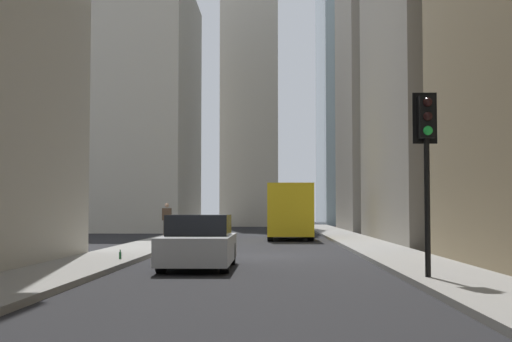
# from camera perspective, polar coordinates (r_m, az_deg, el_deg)

# --- Properties ---
(ground_plane) EXTENTS (135.00, 135.00, 0.00)m
(ground_plane) POSITION_cam_1_polar(r_m,az_deg,el_deg) (24.64, 0.03, -6.61)
(ground_plane) COLOR black
(sidewalk_right) EXTENTS (90.00, 2.20, 0.14)m
(sidewalk_right) POSITION_cam_1_polar(r_m,az_deg,el_deg) (25.14, -10.34, -6.33)
(sidewalk_right) COLOR gray
(sidewalk_right) RESTS_ON ground_plane
(sidewalk_left) EXTENTS (90.00, 2.20, 0.14)m
(sidewalk_left) POSITION_cam_1_polar(r_m,az_deg,el_deg) (24.94, 10.49, -6.36)
(sidewalk_left) COLOR gray
(sidewalk_left) RESTS_ON ground_plane
(building_left_midfar) EXTENTS (14.93, 10.00, 22.14)m
(building_left_midfar) POSITION_cam_1_polar(r_m,az_deg,el_deg) (37.54, 17.17, 11.82)
(building_left_midfar) COLOR gray
(building_left_midfar) RESTS_ON ground_plane
(building_left_far) EXTENTS (12.65, 10.50, 28.26)m
(building_left_far) POSITION_cam_1_polar(r_m,az_deg,el_deg) (55.54, 11.90, 10.17)
(building_left_far) COLOR gray
(building_left_far) RESTS_ON ground_plane
(building_right_far) EXTENTS (15.36, 10.00, 18.31)m
(building_right_far) POSITION_cam_1_polar(r_m,az_deg,el_deg) (56.73, -10.06, 4.75)
(building_right_far) COLOR #B7B2A5
(building_right_far) RESTS_ON ground_plane
(church_spire) EXTENTS (5.85, 5.85, 37.92)m
(church_spire) POSITION_cam_1_polar(r_m,az_deg,el_deg) (71.52, -0.49, 11.79)
(church_spire) COLOR #B7B2A5
(church_spire) RESTS_ON ground_plane
(delivery_truck) EXTENTS (6.46, 2.25, 2.84)m
(delivery_truck) POSITION_cam_1_polar(r_m,az_deg,el_deg) (38.43, 2.59, -3.13)
(delivery_truck) COLOR yellow
(delivery_truck) RESTS_ON ground_plane
(sedan_silver) EXTENTS (4.30, 1.78, 1.42)m
(sedan_silver) POSITION_cam_1_polar(r_m,az_deg,el_deg) (19.54, -4.45, -5.60)
(sedan_silver) COLOR #B7BABF
(sedan_silver) RESTS_ON ground_plane
(traffic_light_foreground) EXTENTS (0.43, 0.52, 3.92)m
(traffic_light_foreground) POSITION_cam_1_polar(r_m,az_deg,el_deg) (16.03, 13.06, 2.33)
(traffic_light_foreground) COLOR black
(traffic_light_foreground) RESTS_ON sidewalk_left
(pedestrian) EXTENTS (0.26, 0.44, 1.74)m
(pedestrian) POSITION_cam_1_polar(r_m,az_deg,el_deg) (36.54, -6.92, -3.70)
(pedestrian) COLOR #473D33
(pedestrian) RESTS_ON sidewalk_right
(discarded_bottle) EXTENTS (0.07, 0.07, 0.27)m
(discarded_bottle) POSITION_cam_1_polar(r_m,az_deg,el_deg) (21.52, -10.46, -6.42)
(discarded_bottle) COLOR #236033
(discarded_bottle) RESTS_ON sidewalk_right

